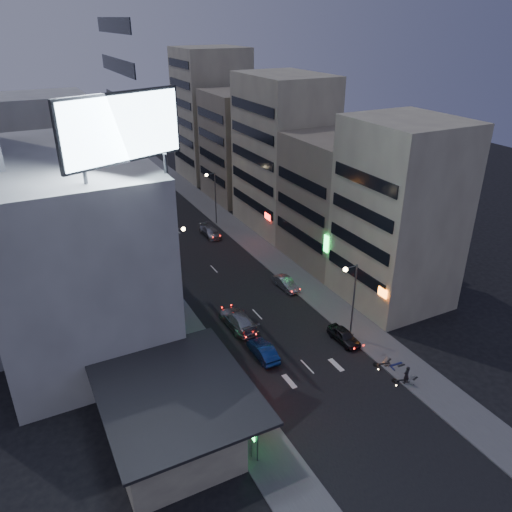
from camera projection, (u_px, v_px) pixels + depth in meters
ground at (333, 393)px, 42.37m from camera, size 180.00×180.00×0.00m
sidewalk_left at (143, 269)px, 63.12m from camera, size 4.00×120.00×0.12m
sidewalk_right at (256, 245)px, 69.69m from camera, size 4.00×120.00×0.12m
food_court at (166, 414)px, 37.40m from camera, size 11.00×13.00×3.88m
white_building at (70, 248)px, 47.52m from camera, size 14.00×24.00×18.00m
shophouse_near at (399, 215)px, 52.62m from camera, size 10.00×11.00×20.00m
shophouse_mid at (337, 200)px, 62.92m from camera, size 11.00×12.00×16.00m
shophouse_far at (283, 154)px, 71.84m from camera, size 10.00×14.00×22.00m
far_left_a at (52, 171)px, 67.76m from camera, size 11.00×10.00×20.00m
far_left_b at (41, 166)px, 79.06m from camera, size 12.00×10.00×15.00m
far_right_a at (241, 146)px, 84.94m from camera, size 11.00×12.00×18.00m
far_right_b at (212, 115)px, 95.07m from camera, size 12.00×12.00×24.00m
billboard at (122, 129)px, 35.64m from camera, size 9.52×3.75×6.20m
street_lamp_right_near at (351, 291)px, 47.28m from camera, size 1.60×0.44×8.02m
street_lamp_left at (177, 252)px, 55.26m from camera, size 1.60×0.44×8.02m
street_lamp_right_far at (213, 191)px, 74.55m from camera, size 1.60×0.44×8.02m
parked_car_right_near at (344, 336)px, 48.84m from camera, size 1.78×4.01×1.34m
parked_car_right_mid at (286, 283)px, 58.48m from camera, size 1.58×4.02×1.30m
parked_car_left at (158, 257)px, 64.84m from camera, size 2.81×4.99×1.32m
parked_car_right_far at (210, 231)px, 72.47m from camera, size 2.04×4.82×1.39m
road_car_blue at (263, 351)px, 46.60m from camera, size 1.63×4.38×1.43m
road_car_silver at (238, 320)px, 51.12m from camera, size 2.43×5.79×1.67m
person at (406, 375)px, 42.99m from camera, size 0.69×0.51×1.75m
scooter_black_a at (409, 374)px, 43.60m from camera, size 1.23×1.91×1.11m
scooter_silver_a at (414, 370)px, 44.12m from camera, size 1.10×1.93×1.12m
scooter_blue at (402, 356)px, 45.76m from camera, size 0.84×2.11×1.26m
scooter_black_b at (390, 357)px, 45.72m from camera, size 1.18×2.08×1.21m
scooter_silver_b at (387, 352)px, 46.41m from camera, size 1.30×1.91×1.11m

